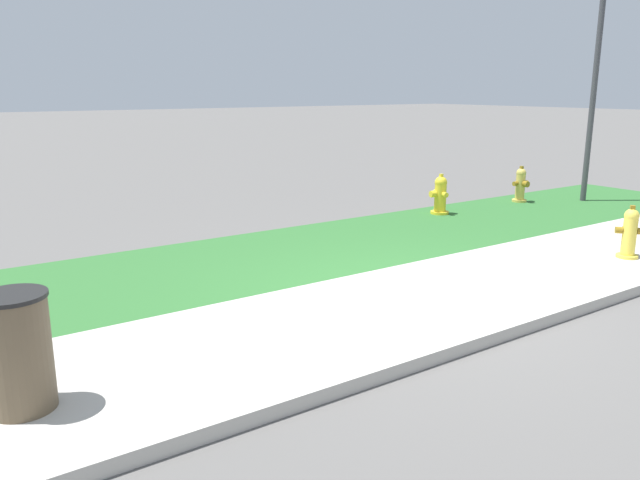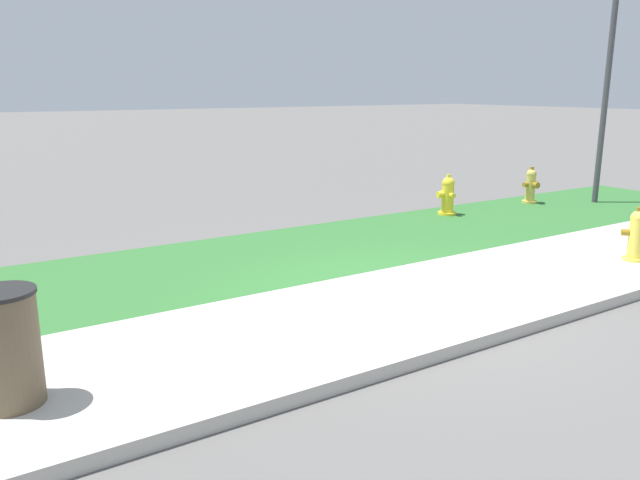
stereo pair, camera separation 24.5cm
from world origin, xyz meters
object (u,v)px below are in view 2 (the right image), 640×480
object	(u,v)px
street_lamp	(614,18)
trash_bin	(7,349)
fire_hydrant_far_end	(531,186)
fire_hydrant_mid_block	(636,235)
fire_hydrant_near_corner	(448,196)

from	to	relation	value
street_lamp	trash_bin	size ratio (longest dim) A/B	6.21
fire_hydrant_far_end	street_lamp	bearing A→B (deg)	157.42
fire_hydrant_far_end	fire_hydrant_mid_block	size ratio (longest dim) A/B	1.00
street_lamp	trash_bin	world-z (taller)	street_lamp
fire_hydrant_near_corner	trash_bin	xyz separation A→B (m)	(-7.51, -3.37, 0.09)
street_lamp	fire_hydrant_far_end	bearing A→B (deg)	151.35
fire_hydrant_mid_block	trash_bin	world-z (taller)	trash_bin
fire_hydrant_far_end	trash_bin	world-z (taller)	trash_bin
fire_hydrant_near_corner	fire_hydrant_far_end	xyz separation A→B (m)	(2.20, -0.04, -0.00)
fire_hydrant_near_corner	trash_bin	size ratio (longest dim) A/B	0.84
fire_hydrant_near_corner	fire_hydrant_mid_block	distance (m)	3.58
fire_hydrant_far_end	fire_hydrant_mid_block	bearing A→B (deg)	63.09
fire_hydrant_near_corner	fire_hydrant_mid_block	bearing A→B (deg)	-168.71
fire_hydrant_mid_block	fire_hydrant_near_corner	bearing A→B (deg)	138.10
fire_hydrant_near_corner	trash_bin	distance (m)	8.23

